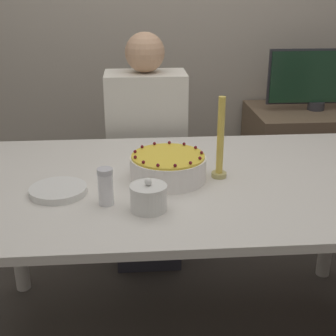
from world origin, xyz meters
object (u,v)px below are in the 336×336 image
at_px(cake, 168,167).
at_px(person_man_blue_shirt, 147,168).
at_px(sugar_shaker, 106,186).
at_px(tv_monitor, 319,78).
at_px(candle, 220,145).
at_px(sugar_bowl, 148,197).

height_order(cake, person_man_blue_shirt, person_man_blue_shirt).
xyz_separation_m(cake, person_man_blue_shirt, (-0.06, 0.70, -0.28)).
bearing_deg(cake, sugar_shaker, -138.36).
distance_m(sugar_shaker, tv_monitor, 1.75).
bearing_deg(candle, sugar_shaker, -154.10).
xyz_separation_m(sugar_bowl, tv_monitor, (1.06, 1.33, 0.11)).
relative_size(cake, person_man_blue_shirt, 0.23).
xyz_separation_m(sugar_shaker, candle, (0.41, 0.20, 0.06)).
xyz_separation_m(sugar_shaker, person_man_blue_shirt, (0.16, 0.89, -0.29)).
bearing_deg(sugar_bowl, tv_monitor, 51.39).
distance_m(sugar_bowl, tv_monitor, 1.70).
height_order(sugar_bowl, candle, candle).
bearing_deg(cake, candle, 1.48).
bearing_deg(person_man_blue_shirt, sugar_shaker, 79.68).
relative_size(sugar_shaker, candle, 0.41).
height_order(sugar_bowl, person_man_blue_shirt, person_man_blue_shirt).
bearing_deg(cake, tv_monitor, 47.87).
relative_size(person_man_blue_shirt, tv_monitor, 2.00).
height_order(sugar_bowl, tv_monitor, tv_monitor).
relative_size(sugar_bowl, person_man_blue_shirt, 0.10).
xyz_separation_m(sugar_bowl, candle, (0.27, 0.25, 0.08)).
xyz_separation_m(candle, person_man_blue_shirt, (-0.25, 0.69, -0.36)).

